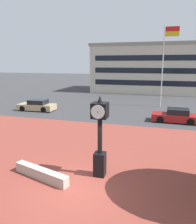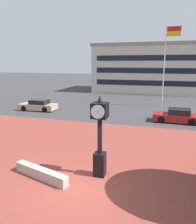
{
  "view_description": "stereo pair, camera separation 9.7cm",
  "coord_description": "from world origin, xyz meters",
  "px_view_note": "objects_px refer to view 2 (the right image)",
  "views": [
    {
      "loc": [
        3.42,
        -8.4,
        5.44
      ],
      "look_at": [
        0.45,
        1.59,
        3.14
      ],
      "focal_mm": 35.9,
      "sensor_mm": 36.0,
      "label": 1
    },
    {
      "loc": [
        3.52,
        -8.37,
        5.44
      ],
      "look_at": [
        0.45,
        1.59,
        3.14
      ],
      "focal_mm": 35.9,
      "sensor_mm": 36.0,
      "label": 2
    }
  ],
  "objects_px": {
    "car_street_near": "(38,106)",
    "civic_building": "(152,68)",
    "flagpole_primary": "(166,59)",
    "car_street_far": "(177,116)",
    "street_clock": "(100,135)"
  },
  "relations": [
    {
      "from": "car_street_near",
      "to": "civic_building",
      "type": "distance_m",
      "value": 25.31
    },
    {
      "from": "car_street_near",
      "to": "flagpole_primary",
      "type": "relative_size",
      "value": 0.44
    },
    {
      "from": "flagpole_primary",
      "to": "civic_building",
      "type": "height_order",
      "value": "flagpole_primary"
    },
    {
      "from": "car_street_near",
      "to": "flagpole_primary",
      "type": "distance_m",
      "value": 16.23
    },
    {
      "from": "car_street_far",
      "to": "flagpole_primary",
      "type": "xyz_separation_m",
      "value": [
        -1.35,
        7.34,
        5.33
      ]
    },
    {
      "from": "street_clock",
      "to": "civic_building",
      "type": "height_order",
      "value": "civic_building"
    },
    {
      "from": "car_street_near",
      "to": "street_clock",
      "type": "bearing_deg",
      "value": -140.59
    },
    {
      "from": "flagpole_primary",
      "to": "car_street_far",
      "type": "bearing_deg",
      "value": -79.55
    },
    {
      "from": "flagpole_primary",
      "to": "car_street_near",
      "type": "bearing_deg",
      "value": -155.08
    },
    {
      "from": "car_street_far",
      "to": "street_clock",
      "type": "bearing_deg",
      "value": 163.0
    },
    {
      "from": "street_clock",
      "to": "flagpole_primary",
      "type": "xyz_separation_m",
      "value": [
        2.62,
        19.17,
        3.81
      ]
    },
    {
      "from": "car_street_near",
      "to": "civic_building",
      "type": "relative_size",
      "value": 0.21
    },
    {
      "from": "civic_building",
      "to": "car_street_near",
      "type": "bearing_deg",
      "value": -116.85
    },
    {
      "from": "car_street_near",
      "to": "car_street_far",
      "type": "bearing_deg",
      "value": -95.48
    },
    {
      "from": "flagpole_primary",
      "to": "civic_building",
      "type": "relative_size",
      "value": 0.47
    }
  ]
}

